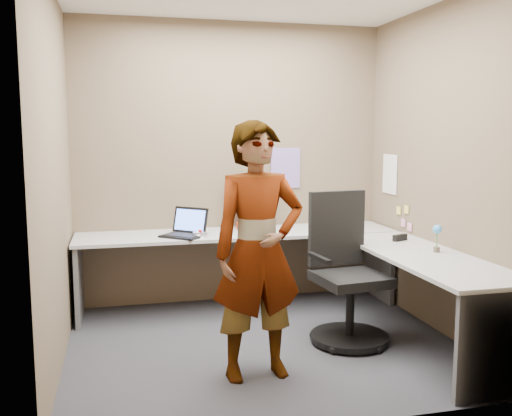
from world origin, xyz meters
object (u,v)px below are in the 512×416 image
object	(u,v)px
office_chair	(346,282)
person	(258,251)
desk	(302,258)
monitor	(251,197)

from	to	relation	value
office_chair	person	size ratio (longest dim) A/B	0.67
desk	office_chair	bearing A→B (deg)	-62.89
desk	person	distance (m)	1.14
desk	monitor	size ratio (longest dim) A/B	6.69
monitor	office_chair	size ratio (longest dim) A/B	0.38
office_chair	person	bearing A→B (deg)	-156.66
desk	person	bearing A→B (deg)	-123.80
desk	office_chair	size ratio (longest dim) A/B	2.56
monitor	person	distance (m)	1.72
monitor	person	size ratio (longest dim) A/B	0.26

